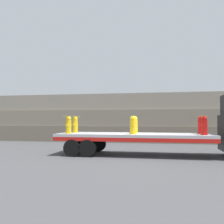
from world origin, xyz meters
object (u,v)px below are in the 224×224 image
flatbed_trailer (123,138)px  fire_hydrant_red_near_2 (204,126)px  fire_hydrant_yellow_far_0 (75,125)px  fire_hydrant_yellow_near_1 (133,125)px  fire_hydrant_yellow_near_0 (69,125)px  fire_hydrant_red_far_2 (201,125)px  fire_hydrant_yellow_far_1 (135,125)px

flatbed_trailer → fire_hydrant_red_near_2: bearing=-7.5°
fire_hydrant_yellow_far_0 → fire_hydrant_yellow_near_1: same height
fire_hydrant_yellow_far_0 → flatbed_trailer: bearing=-10.5°
fire_hydrant_yellow_near_1 → flatbed_trailer: bearing=137.4°
flatbed_trailer → fire_hydrant_yellow_near_0: bearing=-169.5°
fire_hydrant_red_near_2 → fire_hydrant_red_far_2: bearing=90.0°
fire_hydrant_yellow_near_0 → fire_hydrant_yellow_far_1: bearing=17.2°
flatbed_trailer → fire_hydrant_red_near_2: size_ratio=8.77×
fire_hydrant_yellow_near_1 → fire_hydrant_red_far_2: bearing=17.2°
fire_hydrant_yellow_near_0 → fire_hydrant_red_far_2: (7.07, 1.10, 0.00)m
fire_hydrant_red_near_2 → fire_hydrant_yellow_far_1: bearing=162.8°
flatbed_trailer → fire_hydrant_yellow_far_0: fire_hydrant_yellow_far_0 is taller
flatbed_trailer → fire_hydrant_yellow_near_0: size_ratio=8.77×
fire_hydrant_yellow_far_0 → fire_hydrant_red_far_2: 7.07m
fire_hydrant_yellow_far_0 → fire_hydrant_yellow_near_1: size_ratio=1.00×
fire_hydrant_yellow_near_1 → fire_hydrant_yellow_far_0: bearing=162.8°
fire_hydrant_yellow_far_1 → fire_hydrant_yellow_far_0: bearing=180.0°
fire_hydrant_red_far_2 → fire_hydrant_yellow_near_0: bearing=-171.2°
fire_hydrant_yellow_far_0 → fire_hydrant_yellow_far_1: 3.54m
fire_hydrant_yellow_near_0 → fire_hydrant_yellow_far_0: size_ratio=1.00×
flatbed_trailer → fire_hydrant_yellow_far_0: size_ratio=8.77×
fire_hydrant_yellow_near_1 → fire_hydrant_red_far_2: 3.70m
fire_hydrant_red_near_2 → fire_hydrant_red_far_2: same height
fire_hydrant_yellow_far_0 → fire_hydrant_yellow_near_1: (3.54, -1.10, 0.00)m
fire_hydrant_yellow_far_0 → fire_hydrant_yellow_far_1: bearing=0.0°
fire_hydrant_yellow_far_1 → fire_hydrant_red_near_2: same height
fire_hydrant_yellow_far_0 → fire_hydrant_red_far_2: bearing=0.0°
fire_hydrant_yellow_far_0 → fire_hydrant_red_far_2: (7.07, 0.00, 0.00)m
fire_hydrant_yellow_near_1 → fire_hydrant_yellow_far_1: bearing=90.0°
fire_hydrant_yellow_far_1 → fire_hydrant_red_far_2: (3.54, 0.00, 0.00)m
flatbed_trailer → fire_hydrant_yellow_far_1: (0.60, 0.55, 0.69)m
flatbed_trailer → fire_hydrant_yellow_far_1: fire_hydrant_yellow_far_1 is taller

